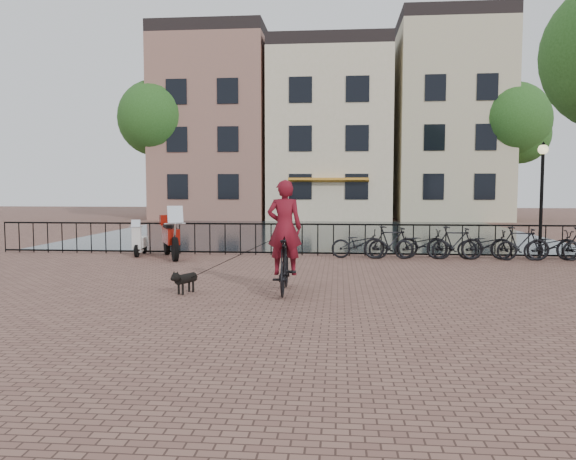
# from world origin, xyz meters

# --- Properties ---
(ground) EXTENTS (100.00, 100.00, 0.00)m
(ground) POSITION_xyz_m (0.00, 0.00, 0.00)
(ground) COLOR brown
(ground) RESTS_ON ground
(canal_water) EXTENTS (20.00, 20.00, 0.00)m
(canal_water) POSITION_xyz_m (0.00, 17.30, 0.00)
(canal_water) COLOR black
(canal_water) RESTS_ON ground
(railing) EXTENTS (20.00, 0.05, 1.02)m
(railing) POSITION_xyz_m (0.00, 8.00, 0.50)
(railing) COLOR black
(railing) RESTS_ON ground
(canal_house_left) EXTENTS (7.50, 9.00, 12.80)m
(canal_house_left) POSITION_xyz_m (-7.50, 30.00, 6.40)
(canal_house_left) COLOR #966657
(canal_house_left) RESTS_ON ground
(canal_house_mid) EXTENTS (8.00, 9.50, 11.80)m
(canal_house_mid) POSITION_xyz_m (0.50, 30.00, 5.90)
(canal_house_mid) COLOR beige
(canal_house_mid) RESTS_ON ground
(canal_house_right) EXTENTS (7.00, 9.00, 13.30)m
(canal_house_right) POSITION_xyz_m (8.50, 30.00, 6.65)
(canal_house_right) COLOR #C5BF93
(canal_house_right) RESTS_ON ground
(tree_far_left) EXTENTS (5.04, 5.04, 9.27)m
(tree_far_left) POSITION_xyz_m (-11.00, 27.00, 6.73)
(tree_far_left) COLOR black
(tree_far_left) RESTS_ON ground
(tree_far_right) EXTENTS (4.76, 4.76, 8.76)m
(tree_far_right) POSITION_xyz_m (12.00, 27.00, 6.35)
(tree_far_right) COLOR black
(tree_far_right) RESTS_ON ground
(lamp_post) EXTENTS (0.30, 0.30, 3.45)m
(lamp_post) POSITION_xyz_m (7.20, 7.60, 2.38)
(lamp_post) COLOR black
(lamp_post) RESTS_ON ground
(cyclist) EXTENTS (0.87, 2.01, 2.73)m
(cyclist) POSITION_xyz_m (0.05, 1.65, 1.03)
(cyclist) COLOR black
(cyclist) RESTS_ON ground
(dog) EXTENTS (0.52, 0.76, 0.49)m
(dog) POSITION_xyz_m (-1.97, 1.39, 0.24)
(dog) COLOR black
(dog) RESTS_ON ground
(motorcycle) EXTENTS (1.49, 2.36, 1.67)m
(motorcycle) POSITION_xyz_m (-4.01, 7.03, 0.84)
(motorcycle) COLOR maroon
(motorcycle) RESTS_ON ground
(scooter) EXTENTS (0.51, 1.32, 1.20)m
(scooter) POSITION_xyz_m (-5.16, 7.56, 0.60)
(scooter) COLOR silver
(scooter) RESTS_ON ground
(parked_bike_0) EXTENTS (1.75, 0.71, 0.90)m
(parked_bike_0) POSITION_xyz_m (1.80, 7.40, 0.45)
(parked_bike_0) COLOR black
(parked_bike_0) RESTS_ON ground
(parked_bike_1) EXTENTS (1.71, 0.69, 1.00)m
(parked_bike_1) POSITION_xyz_m (2.75, 7.40, 0.50)
(parked_bike_1) COLOR black
(parked_bike_1) RESTS_ON ground
(parked_bike_2) EXTENTS (1.75, 0.69, 0.90)m
(parked_bike_2) POSITION_xyz_m (3.70, 7.40, 0.45)
(parked_bike_2) COLOR black
(parked_bike_2) RESTS_ON ground
(parked_bike_3) EXTENTS (1.68, 0.52, 1.00)m
(parked_bike_3) POSITION_xyz_m (4.65, 7.40, 0.50)
(parked_bike_3) COLOR black
(parked_bike_3) RESTS_ON ground
(parked_bike_4) EXTENTS (1.78, 0.81, 0.90)m
(parked_bike_4) POSITION_xyz_m (5.60, 7.40, 0.45)
(parked_bike_4) COLOR black
(parked_bike_4) RESTS_ON ground
(parked_bike_5) EXTENTS (1.71, 0.70, 1.00)m
(parked_bike_5) POSITION_xyz_m (6.55, 7.40, 0.50)
(parked_bike_5) COLOR black
(parked_bike_5) RESTS_ON ground
(parked_bike_6) EXTENTS (1.75, 0.70, 0.90)m
(parked_bike_6) POSITION_xyz_m (7.50, 7.40, 0.45)
(parked_bike_6) COLOR black
(parked_bike_6) RESTS_ON ground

